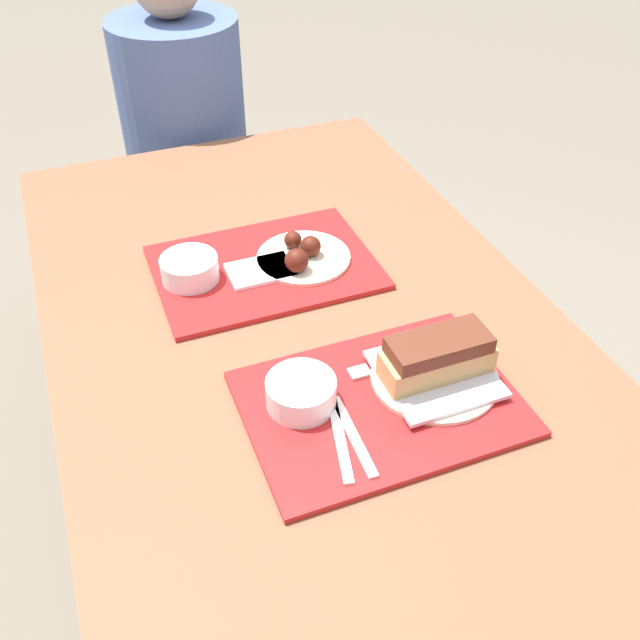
{
  "coord_description": "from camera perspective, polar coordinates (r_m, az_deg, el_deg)",
  "views": [
    {
      "loc": [
        -0.35,
        -0.95,
        1.6
      ],
      "look_at": [
        0.01,
        -0.03,
        0.79
      ],
      "focal_mm": 40.0,
      "sensor_mm": 36.0,
      "label": 1
    }
  ],
  "objects": [
    {
      "name": "brisket_sandwich_plate",
      "position": [
        1.2,
        9.29,
        -3.47
      ],
      "size": [
        0.22,
        0.22,
        0.09
      ],
      "color": "beige",
      "rests_on": "tray_near"
    },
    {
      "name": "person_seated_across",
      "position": [
        2.19,
        -11.07,
        16.46
      ],
      "size": [
        0.36,
        0.36,
        0.72
      ],
      "color": "#4C6093",
      "rests_on": "picnic_bench_far"
    },
    {
      "name": "picnic_table",
      "position": [
        1.38,
        -0.8,
        -3.5
      ],
      "size": [
        0.93,
        1.66,
        0.75
      ],
      "color": "brown",
      "rests_on": "ground_plane"
    },
    {
      "name": "condiment_packet",
      "position": [
        1.22,
        3.16,
        -4.2
      ],
      "size": [
        0.04,
        0.03,
        0.01
      ],
      "color": "#A59E93",
      "rests_on": "tray_near"
    },
    {
      "name": "tray_near",
      "position": [
        1.18,
        4.84,
        -6.67
      ],
      "size": [
        0.44,
        0.32,
        0.01
      ],
      "color": "red",
      "rests_on": "picnic_table"
    },
    {
      "name": "plastic_knife_near",
      "position": [
        1.12,
        2.67,
        -9.22
      ],
      "size": [
        0.02,
        0.17,
        0.0
      ],
      "color": "white",
      "rests_on": "tray_near"
    },
    {
      "name": "bowl_coleslaw_near",
      "position": [
        1.15,
        -1.53,
        -5.73
      ],
      "size": [
        0.11,
        0.11,
        0.05
      ],
      "color": "white",
      "rests_on": "tray_near"
    },
    {
      "name": "bowl_coleslaw_far",
      "position": [
        1.43,
        -10.4,
        4.16
      ],
      "size": [
        0.11,
        0.11,
        0.05
      ],
      "color": "white",
      "rests_on": "tray_far"
    },
    {
      "name": "plastic_fork_near",
      "position": [
        1.11,
        1.62,
        -9.54
      ],
      "size": [
        0.05,
        0.17,
        0.0
      ],
      "color": "white",
      "rests_on": "tray_near"
    },
    {
      "name": "tray_far",
      "position": [
        1.47,
        -4.43,
        4.22
      ],
      "size": [
        0.44,
        0.32,
        0.01
      ],
      "color": "red",
      "rests_on": "picnic_table"
    },
    {
      "name": "ground_plane",
      "position": [
        1.89,
        -0.61,
        -18.21
      ],
      "size": [
        12.0,
        12.0,
        0.0
      ],
      "primitive_type": "plane",
      "color": "#706656"
    },
    {
      "name": "picnic_bench_far",
      "position": [
        2.36,
        -9.88,
        8.17
      ],
      "size": [
        0.89,
        0.28,
        0.47
      ],
      "color": "brown",
      "rests_on": "ground_plane"
    },
    {
      "name": "wings_plate_far",
      "position": [
        1.47,
        -1.44,
        5.24
      ],
      "size": [
        0.19,
        0.19,
        0.06
      ],
      "color": "beige",
      "rests_on": "tray_far"
    },
    {
      "name": "napkin_far",
      "position": [
        1.44,
        -4.79,
        3.96
      ],
      "size": [
        0.13,
        0.09,
        0.01
      ],
      "color": "white",
      "rests_on": "tray_far"
    }
  ]
}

